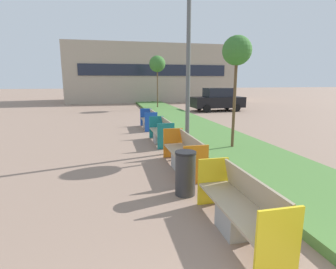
# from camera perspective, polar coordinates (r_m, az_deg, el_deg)

# --- Properties ---
(planter_grass_strip) EXTENTS (2.80, 120.00, 0.18)m
(planter_grass_strip) POSITION_cam_1_polar(r_m,az_deg,el_deg) (13.33, 6.12, 1.46)
(planter_grass_strip) COLOR #4C7A38
(planter_grass_strip) RESTS_ON ground
(building_backdrop) EXTENTS (19.18, 8.69, 6.49)m
(building_backdrop) POSITION_cam_1_polar(r_m,az_deg,el_deg) (33.57, -4.08, 12.96)
(building_backdrop) COLOR tan
(building_backdrop) RESTS_ON ground
(bench_yellow_frame) EXTENTS (0.65, 2.13, 0.94)m
(bench_yellow_frame) POSITION_cam_1_polar(r_m,az_deg,el_deg) (4.54, 15.32, -15.69)
(bench_yellow_frame) COLOR #9E9B96
(bench_yellow_frame) RESTS_ON ground
(bench_orange_frame) EXTENTS (0.65, 2.34, 0.94)m
(bench_orange_frame) POSITION_cam_1_polar(r_m,az_deg,el_deg) (7.36, 3.49, -4.55)
(bench_orange_frame) COLOR #9E9B96
(bench_orange_frame) RESTS_ON ground
(bench_teal_frame) EXTENTS (0.65, 1.99, 0.94)m
(bench_teal_frame) POSITION_cam_1_polar(r_m,az_deg,el_deg) (10.37, -1.40, 0.17)
(bench_teal_frame) COLOR #9E9B96
(bench_teal_frame) RESTS_ON ground
(bench_blue_frame) EXTENTS (0.65, 1.89, 0.94)m
(bench_blue_frame) POSITION_cam_1_polar(r_m,az_deg,el_deg) (13.61, -4.14, 2.86)
(bench_blue_frame) COLOR #9E9B96
(bench_blue_frame) RESTS_ON ground
(litter_bin) EXTENTS (0.45, 0.45, 0.96)m
(litter_bin) POSITION_cam_1_polar(r_m,az_deg,el_deg) (5.67, 3.80, -8.39)
(litter_bin) COLOR #2D2D30
(litter_bin) RESTS_ON ground
(street_lamp_post) EXTENTS (0.24, 0.44, 8.38)m
(street_lamp_post) POSITION_cam_1_polar(r_m,az_deg,el_deg) (9.16, 4.60, 25.18)
(street_lamp_post) COLOR #56595B
(street_lamp_post) RESTS_ON ground
(sapling_tree_near) EXTENTS (0.95, 0.95, 3.86)m
(sapling_tree_near) POSITION_cam_1_polar(r_m,az_deg,el_deg) (9.17, 14.76, 16.88)
(sapling_tree_near) COLOR brown
(sapling_tree_near) RESTS_ON ground
(sapling_tree_far) EXTENTS (1.37, 1.37, 4.52)m
(sapling_tree_far) POSITION_cam_1_polar(r_m,az_deg,el_deg) (22.95, -2.35, 15.05)
(sapling_tree_far) COLOR brown
(sapling_tree_far) RESTS_ON ground
(parked_car_distant) EXTENTS (4.25, 2.00, 1.86)m
(parked_car_distant) POSITION_cam_1_polar(r_m,az_deg,el_deg) (21.95, 10.76, 7.45)
(parked_car_distant) COLOR black
(parked_car_distant) RESTS_ON ground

